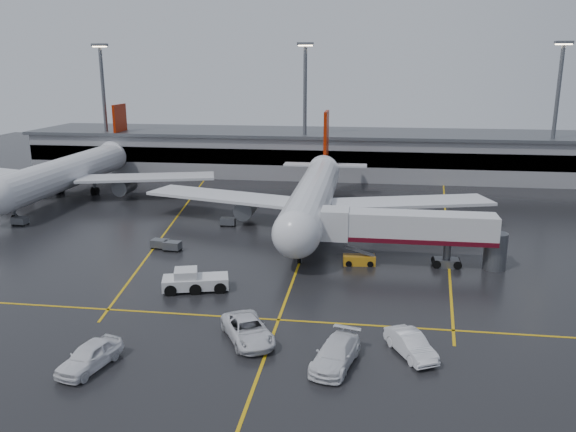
# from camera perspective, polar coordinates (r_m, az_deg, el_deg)

# --- Properties ---
(ground) EXTENTS (220.00, 220.00, 0.00)m
(ground) POSITION_cam_1_polar(r_m,az_deg,el_deg) (70.35, 1.84, -2.80)
(ground) COLOR black
(ground) RESTS_ON ground
(apron_line_centre) EXTENTS (0.25, 90.00, 0.02)m
(apron_line_centre) POSITION_cam_1_polar(r_m,az_deg,el_deg) (70.35, 1.84, -2.79)
(apron_line_centre) COLOR gold
(apron_line_centre) RESTS_ON ground
(apron_line_stop) EXTENTS (60.00, 0.25, 0.02)m
(apron_line_stop) POSITION_cam_1_polar(r_m,az_deg,el_deg) (49.97, -0.96, -10.31)
(apron_line_stop) COLOR gold
(apron_line_stop) RESTS_ON ground
(apron_line_left) EXTENTS (9.99, 69.35, 0.02)m
(apron_line_left) POSITION_cam_1_polar(r_m,az_deg,el_deg) (84.08, -11.07, -0.15)
(apron_line_left) COLOR gold
(apron_line_left) RESTS_ON ground
(apron_line_right) EXTENTS (7.57, 69.64, 0.02)m
(apron_line_right) POSITION_cam_1_polar(r_m,az_deg,el_deg) (80.31, 15.52, -1.11)
(apron_line_right) COLOR gold
(apron_line_right) RESTS_ON ground
(terminal) EXTENTS (122.00, 19.00, 8.60)m
(terminal) POSITION_cam_1_polar(r_m,az_deg,el_deg) (116.11, 4.46, 6.31)
(terminal) COLOR gray
(terminal) RESTS_ON ground
(light_mast_left) EXTENTS (3.00, 1.20, 25.45)m
(light_mast_left) POSITION_cam_1_polar(r_m,az_deg,el_deg) (120.78, -17.88, 10.83)
(light_mast_left) COLOR #595B60
(light_mast_left) RESTS_ON ground
(light_mast_mid) EXTENTS (3.00, 1.20, 25.45)m
(light_mast_mid) POSITION_cam_1_polar(r_m,az_deg,el_deg) (109.61, 1.70, 11.19)
(light_mast_mid) COLOR #595B60
(light_mast_mid) RESTS_ON ground
(light_mast_right) EXTENTS (3.00, 1.20, 25.45)m
(light_mast_right) POSITION_cam_1_polar(r_m,az_deg,el_deg) (113.78, 25.22, 9.96)
(light_mast_right) COLOR #595B60
(light_mast_right) RESTS_ON ground
(main_airliner) EXTENTS (48.80, 45.60, 14.10)m
(main_airliner) POSITION_cam_1_polar(r_m,az_deg,el_deg) (78.60, 2.64, 2.23)
(main_airliner) COLOR silver
(main_airliner) RESTS_ON ground
(second_airliner) EXTENTS (48.80, 45.60, 14.10)m
(second_airliner) POSITION_cam_1_polar(r_m,az_deg,el_deg) (102.58, -20.78, 4.23)
(second_airliner) COLOR silver
(second_airliner) RESTS_ON ground
(jet_bridge) EXTENTS (19.90, 3.40, 6.05)m
(jet_bridge) POSITION_cam_1_polar(r_m,az_deg,el_deg) (63.29, 12.02, -1.41)
(jet_bridge) COLOR silver
(jet_bridge) RESTS_ON ground
(pushback_tractor) EXTENTS (6.75, 4.17, 2.25)m
(pushback_tractor) POSITION_cam_1_polar(r_m,az_deg,el_deg) (56.62, -9.39, -6.46)
(pushback_tractor) COLOR silver
(pushback_tractor) RESTS_ON ground
(belt_loader) EXTENTS (3.61, 1.92, 2.21)m
(belt_loader) POSITION_cam_1_polar(r_m,az_deg,el_deg) (63.47, 7.11, -4.36)
(belt_loader) COLOR orange
(belt_loader) RESTS_ON ground
(service_van_a) EXTENTS (5.78, 7.15, 1.81)m
(service_van_a) POSITION_cam_1_polar(r_m,az_deg,el_deg) (46.26, -4.02, -11.26)
(service_van_a) COLOR white
(service_van_a) RESTS_ON ground
(service_van_b) EXTENTS (3.99, 6.69, 1.82)m
(service_van_b) POSITION_cam_1_polar(r_m,az_deg,el_deg) (42.83, 4.77, -13.53)
(service_van_b) COLOR white
(service_van_b) RESTS_ON ground
(service_van_c) EXTENTS (4.02, 5.57, 1.75)m
(service_van_c) POSITION_cam_1_polar(r_m,az_deg,el_deg) (45.00, 12.14, -12.41)
(service_van_c) COLOR white
(service_van_c) RESTS_ON ground
(service_van_d) EXTENTS (3.49, 5.92, 1.89)m
(service_van_d) POSITION_cam_1_polar(r_m,az_deg,el_deg) (44.66, -19.18, -13.06)
(service_van_d) COLOR white
(service_van_d) RESTS_ON ground
(baggage_cart_a) EXTENTS (2.12, 1.50, 1.12)m
(baggage_cart_a) POSITION_cam_1_polar(r_m,az_deg,el_deg) (69.01, -11.47, -2.90)
(baggage_cart_a) COLOR #595B60
(baggage_cart_a) RESTS_ON ground
(baggage_cart_b) EXTENTS (2.16, 1.57, 1.12)m
(baggage_cart_b) POSITION_cam_1_polar(r_m,az_deg,el_deg) (70.13, -12.64, -2.68)
(baggage_cart_b) COLOR #595B60
(baggage_cart_b) RESTS_ON ground
(baggage_cart_c) EXTENTS (2.08, 1.43, 1.12)m
(baggage_cart_c) POSITION_cam_1_polar(r_m,az_deg,el_deg) (78.57, -6.02, -0.53)
(baggage_cart_c) COLOR #595B60
(baggage_cart_c) RESTS_ON ground
(baggage_cart_d) EXTENTS (2.31, 1.88, 1.12)m
(baggage_cart_d) POSITION_cam_1_polar(r_m,az_deg,el_deg) (96.07, -26.40, 0.80)
(baggage_cart_d) COLOR #595B60
(baggage_cart_d) RESTS_ON ground
(baggage_cart_e) EXTENTS (2.08, 1.43, 1.12)m
(baggage_cart_e) POSITION_cam_1_polar(r_m,az_deg,el_deg) (86.74, -25.18, -0.42)
(baggage_cart_e) COLOR #595B60
(baggage_cart_e) RESTS_ON ground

